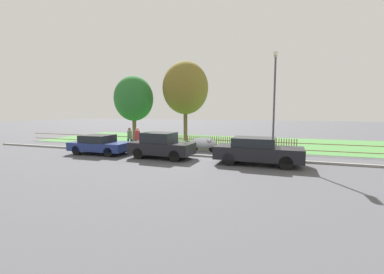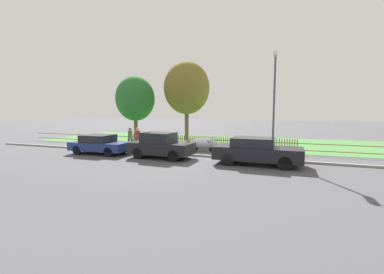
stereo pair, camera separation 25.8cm
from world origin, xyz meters
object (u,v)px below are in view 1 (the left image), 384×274
Objects in this scene: parked_car_silver_hatchback at (100,144)px; parked_car_navy_estate at (257,151)px; tree_nearest_kerb at (134,99)px; tree_behind_motorcycle at (185,88)px; covered_motorcycle at (204,143)px; pedestrian_by_lamp at (138,138)px; street_lamp at (274,94)px; parked_car_black_saloon at (161,145)px; pedestrian_near_fence at (130,137)px.

parked_car_navy_estate reaches higher than parked_car_silver_hatchback.
tree_nearest_kerb is (-2.32, 8.09, 3.34)m from parked_car_silver_hatchback.
tree_nearest_kerb is 0.82× the size of tree_behind_motorcycle.
pedestrian_by_lamp is (-4.47, -1.18, 0.32)m from covered_motorcycle.
covered_motorcycle is 0.33× the size of tree_nearest_kerb.
pedestrian_by_lamp is at bearing -56.96° from tree_nearest_kerb.
tree_nearest_kerb is 1.02× the size of street_lamp.
parked_car_black_saloon is at bearing -1.49° from parked_car_silver_hatchback.
parked_car_navy_estate is 9.49m from pedestrian_near_fence.
pedestrian_near_fence is at bearing 177.07° from street_lamp.
tree_behind_motorcycle reaches higher than tree_nearest_kerb.
street_lamp reaches higher than pedestrian_near_fence.
tree_nearest_kerb reaches higher than parked_car_black_saloon.
pedestrian_by_lamp is (0.97, -0.53, 0.03)m from pedestrian_near_fence.
pedestrian_near_fence is 0.97× the size of pedestrian_by_lamp.
parked_car_navy_estate is 0.75× the size of street_lamp.
street_lamp is (6.34, 1.74, 3.00)m from parked_car_black_saloon.
parked_car_navy_estate is 2.80× the size of pedestrian_near_fence.
tree_behind_motorcycle reaches higher than street_lamp.
pedestrian_by_lamp is (-2.64, 1.72, 0.18)m from parked_car_black_saloon.
tree_nearest_kerb is 14.61m from street_lamp.
parked_car_silver_hatchback is 0.65× the size of street_lamp.
covered_motorcycle is at bearing 59.93° from parked_car_black_saloon.
street_lamp is at bearing -42.65° from tree_behind_motorcycle.
parked_car_silver_hatchback is 2.33× the size of pedestrian_by_lamp.
street_lamp is at bearing 159.56° from pedestrian_near_fence.
parked_car_navy_estate reaches higher than covered_motorcycle.
pedestrian_by_lamp is at bearing 41.56° from parked_car_silver_hatchback.
pedestrian_near_fence is at bearing 67.52° from parked_car_silver_hatchback.
covered_motorcycle is 5.49m from pedestrian_near_fence.
parked_car_black_saloon is 0.84× the size of parked_car_navy_estate.
street_lamp is at bearing -25.88° from tree_nearest_kerb.
street_lamp is at bearing -17.86° from covered_motorcycle.
parked_car_silver_hatchback is at bearing 51.23° from pedestrian_near_fence.
tree_behind_motorcycle is at bearing 130.14° from parked_car_navy_estate.
tree_nearest_kerb is 8.21m from pedestrian_by_lamp.
parked_car_navy_estate is at bearing -112.69° from street_lamp.
tree_behind_motorcycle reaches higher than parked_car_black_saloon.
tree_behind_motorcycle is 8.64m from pedestrian_by_lamp.
tree_nearest_kerb is (-12.40, 8.14, 3.24)m from parked_car_navy_estate.
covered_motorcycle is at bearing -59.86° from tree_behind_motorcycle.
covered_motorcycle is at bearing 165.51° from street_lamp.
pedestrian_by_lamp is at bearing 169.44° from parked_car_navy_estate.
street_lamp reaches higher than parked_car_silver_hatchback.
parked_car_navy_estate is 8.43m from pedestrian_by_lamp.
street_lamp is (8.24, -7.59, -1.20)m from tree_behind_motorcycle.
parked_car_black_saloon is 3.15m from pedestrian_by_lamp.
pedestrian_by_lamp is at bearing 149.09° from parked_car_black_saloon.
tree_behind_motorcycle is at bearing 73.32° from parked_car_silver_hatchback.
tree_behind_motorcycle is (-3.73, 6.43, 4.34)m from covered_motorcycle.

